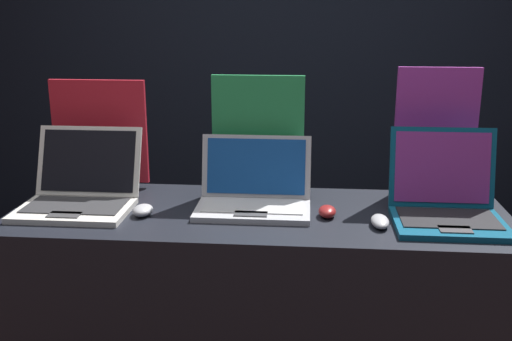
{
  "coord_description": "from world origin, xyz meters",
  "views": [
    {
      "loc": [
        0.16,
        -1.67,
        1.66
      ],
      "look_at": [
        -0.01,
        0.3,
        1.11
      ],
      "focal_mm": 42.0,
      "sensor_mm": 36.0,
      "label": 1
    }
  ],
  "objects_px": {
    "laptop_front": "(80,190)",
    "promo_stand_back": "(435,136)",
    "promo_stand_front": "(100,137)",
    "laptop_middle": "(254,193)",
    "laptop_back": "(446,201)",
    "mouse_middle": "(327,211)",
    "promo_stand_middle": "(258,139)",
    "mouse_back": "(380,221)",
    "mouse_front": "(143,210)"
  },
  "relations": [
    {
      "from": "laptop_front",
      "to": "promo_stand_back",
      "type": "xyz_separation_m",
      "value": [
        1.27,
        0.23,
        0.17
      ]
    },
    {
      "from": "promo_stand_front",
      "to": "laptop_middle",
      "type": "distance_m",
      "value": 0.67
    },
    {
      "from": "laptop_front",
      "to": "laptop_back",
      "type": "height_order",
      "value": "laptop_back"
    },
    {
      "from": "mouse_middle",
      "to": "promo_stand_back",
      "type": "height_order",
      "value": "promo_stand_back"
    },
    {
      "from": "mouse_middle",
      "to": "laptop_back",
      "type": "distance_m",
      "value": 0.4
    },
    {
      "from": "promo_stand_middle",
      "to": "promo_stand_back",
      "type": "height_order",
      "value": "promo_stand_back"
    },
    {
      "from": "mouse_back",
      "to": "promo_stand_back",
      "type": "xyz_separation_m",
      "value": [
        0.22,
        0.33,
        0.22
      ]
    },
    {
      "from": "mouse_front",
      "to": "mouse_middle",
      "type": "bearing_deg",
      "value": 3.58
    },
    {
      "from": "promo_stand_front",
      "to": "promo_stand_middle",
      "type": "xyz_separation_m",
      "value": [
        0.62,
        -0.04,
        0.01
      ]
    },
    {
      "from": "laptop_front",
      "to": "promo_stand_front",
      "type": "xyz_separation_m",
      "value": [
        0.0,
        0.24,
        0.14
      ]
    },
    {
      "from": "mouse_middle",
      "to": "promo_stand_middle",
      "type": "distance_m",
      "value": 0.4
    },
    {
      "from": "laptop_back",
      "to": "laptop_front",
      "type": "bearing_deg",
      "value": 178.87
    },
    {
      "from": "promo_stand_front",
      "to": "mouse_back",
      "type": "bearing_deg",
      "value": -18.41
    },
    {
      "from": "mouse_front",
      "to": "promo_stand_front",
      "type": "height_order",
      "value": "promo_stand_front"
    },
    {
      "from": "mouse_front",
      "to": "promo_stand_back",
      "type": "xyz_separation_m",
      "value": [
        1.02,
        0.3,
        0.21
      ]
    },
    {
      "from": "laptop_middle",
      "to": "laptop_back",
      "type": "distance_m",
      "value": 0.65
    },
    {
      "from": "promo_stand_front",
      "to": "laptop_middle",
      "type": "bearing_deg",
      "value": -18.38
    },
    {
      "from": "mouse_front",
      "to": "promo_stand_front",
      "type": "bearing_deg",
      "value": 128.2
    },
    {
      "from": "laptop_front",
      "to": "mouse_front",
      "type": "distance_m",
      "value": 0.26
    },
    {
      "from": "mouse_front",
      "to": "mouse_middle",
      "type": "height_order",
      "value": "mouse_middle"
    },
    {
      "from": "mouse_back",
      "to": "promo_stand_front",
      "type": "bearing_deg",
      "value": 161.59
    },
    {
      "from": "mouse_back",
      "to": "promo_stand_middle",
      "type": "bearing_deg",
      "value": 144.55
    },
    {
      "from": "promo_stand_front",
      "to": "promo_stand_back",
      "type": "distance_m",
      "value": 1.27
    },
    {
      "from": "promo_stand_middle",
      "to": "promo_stand_back",
      "type": "relative_size",
      "value": 0.93
    },
    {
      "from": "laptop_middle",
      "to": "promo_stand_back",
      "type": "relative_size",
      "value": 0.82
    },
    {
      "from": "laptop_front",
      "to": "mouse_back",
      "type": "distance_m",
      "value": 1.05
    },
    {
      "from": "laptop_front",
      "to": "promo_stand_middle",
      "type": "distance_m",
      "value": 0.67
    },
    {
      "from": "laptop_front",
      "to": "mouse_middle",
      "type": "bearing_deg",
      "value": -1.91
    },
    {
      "from": "laptop_back",
      "to": "mouse_back",
      "type": "height_order",
      "value": "laptop_back"
    },
    {
      "from": "laptop_middle",
      "to": "mouse_back",
      "type": "height_order",
      "value": "laptop_middle"
    },
    {
      "from": "laptop_front",
      "to": "laptop_back",
      "type": "bearing_deg",
      "value": -1.13
    },
    {
      "from": "mouse_front",
      "to": "promo_stand_front",
      "type": "xyz_separation_m",
      "value": [
        -0.25,
        0.31,
        0.18
      ]
    },
    {
      "from": "laptop_front",
      "to": "mouse_middle",
      "type": "xyz_separation_m",
      "value": [
        0.88,
        -0.03,
        -0.04
      ]
    },
    {
      "from": "mouse_middle",
      "to": "promo_stand_middle",
      "type": "relative_size",
      "value": 0.2
    },
    {
      "from": "laptop_front",
      "to": "mouse_back",
      "type": "height_order",
      "value": "laptop_front"
    },
    {
      "from": "laptop_front",
      "to": "promo_stand_front",
      "type": "relative_size",
      "value": 0.91
    },
    {
      "from": "mouse_middle",
      "to": "mouse_back",
      "type": "distance_m",
      "value": 0.19
    },
    {
      "from": "mouse_front",
      "to": "promo_stand_back",
      "type": "relative_size",
      "value": 0.2
    },
    {
      "from": "laptop_front",
      "to": "promo_stand_back",
      "type": "relative_size",
      "value": 0.8
    },
    {
      "from": "mouse_front",
      "to": "promo_stand_middle",
      "type": "height_order",
      "value": "promo_stand_middle"
    },
    {
      "from": "mouse_front",
      "to": "mouse_middle",
      "type": "distance_m",
      "value": 0.63
    },
    {
      "from": "promo_stand_back",
      "to": "mouse_back",
      "type": "bearing_deg",
      "value": -123.89
    },
    {
      "from": "promo_stand_front",
      "to": "mouse_middle",
      "type": "height_order",
      "value": "promo_stand_front"
    },
    {
      "from": "mouse_middle",
      "to": "mouse_back",
      "type": "bearing_deg",
      "value": -24.17
    },
    {
      "from": "laptop_front",
      "to": "mouse_front",
      "type": "xyz_separation_m",
      "value": [
        0.25,
        -0.07,
        -0.04
      ]
    },
    {
      "from": "promo_stand_front",
      "to": "promo_stand_back",
      "type": "relative_size",
      "value": 0.88
    },
    {
      "from": "mouse_front",
      "to": "laptop_middle",
      "type": "distance_m",
      "value": 0.39
    },
    {
      "from": "promo_stand_middle",
      "to": "laptop_back",
      "type": "relative_size",
      "value": 1.27
    },
    {
      "from": "laptop_middle",
      "to": "mouse_middle",
      "type": "xyz_separation_m",
      "value": [
        0.26,
        -0.07,
        -0.04
      ]
    },
    {
      "from": "mouse_middle",
      "to": "laptop_middle",
      "type": "bearing_deg",
      "value": 165.54
    }
  ]
}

